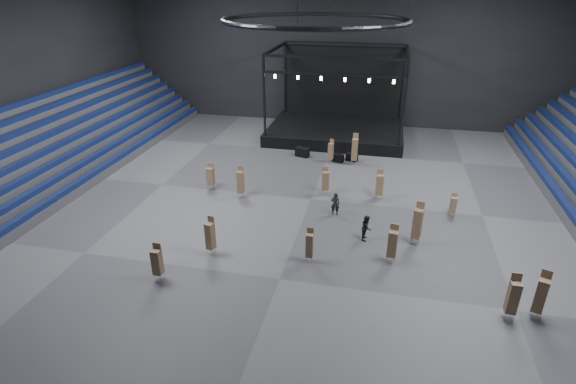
% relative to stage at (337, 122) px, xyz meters
% --- Properties ---
extents(floor, '(50.00, 50.00, 0.00)m').
position_rel_stage_xyz_m(floor, '(-0.00, -16.24, -1.45)').
color(floor, '#4D4D50').
rests_on(floor, ground).
extents(wall_back, '(50.00, 0.20, 18.00)m').
position_rel_stage_xyz_m(wall_back, '(-0.00, 4.76, 7.55)').
color(wall_back, black).
rests_on(wall_back, ground).
extents(wall_front, '(50.00, 0.20, 18.00)m').
position_rel_stage_xyz_m(wall_front, '(-0.00, -37.24, 7.55)').
color(wall_front, black).
rests_on(wall_front, ground).
extents(wall_left, '(0.20, 42.00, 18.00)m').
position_rel_stage_xyz_m(wall_left, '(-25.00, -16.24, 7.55)').
color(wall_left, black).
rests_on(wall_left, ground).
extents(bleachers_left, '(7.20, 40.00, 6.40)m').
position_rel_stage_xyz_m(bleachers_left, '(-22.94, -16.24, 0.28)').
color(bleachers_left, '#454547').
rests_on(bleachers_left, floor).
extents(stage, '(14.00, 10.00, 9.20)m').
position_rel_stage_xyz_m(stage, '(0.00, 0.00, 0.00)').
color(stage, black).
rests_on(stage, floor).
extents(truss_ring, '(12.30, 12.30, 5.15)m').
position_rel_stage_xyz_m(truss_ring, '(-0.00, -16.24, 11.55)').
color(truss_ring, black).
rests_on(truss_ring, ceiling).
extents(flight_case_left, '(1.42, 0.99, 0.86)m').
position_rel_stage_xyz_m(flight_case_left, '(-2.41, -7.25, -1.02)').
color(flight_case_left, black).
rests_on(flight_case_left, floor).
extents(flight_case_mid, '(1.21, 0.85, 0.73)m').
position_rel_stage_xyz_m(flight_case_mid, '(1.07, -7.92, -1.08)').
color(flight_case_mid, black).
rests_on(flight_case_mid, floor).
extents(flight_case_right, '(1.18, 0.84, 0.71)m').
position_rel_stage_xyz_m(flight_case_right, '(2.34, -7.40, -1.10)').
color(flight_case_right, black).
rests_on(flight_case_right, floor).
extents(chair_stack_0, '(0.43, 0.43, 2.23)m').
position_rel_stage_xyz_m(chair_stack_0, '(1.31, -24.57, -0.30)').
color(chair_stack_0, silver).
rests_on(chair_stack_0, floor).
extents(chair_stack_1, '(0.64, 0.64, 2.26)m').
position_rel_stage_xyz_m(chair_stack_1, '(0.90, -15.08, -0.25)').
color(chair_stack_1, silver).
rests_on(chair_stack_1, floor).
extents(chair_stack_2, '(0.52, 0.52, 2.60)m').
position_rel_stage_xyz_m(chair_stack_2, '(-5.42, -17.02, -0.11)').
color(chair_stack_2, silver).
rests_on(chair_stack_2, floor).
extents(chair_stack_3, '(0.42, 0.42, 1.77)m').
position_rel_stage_xyz_m(chair_stack_3, '(10.31, -16.77, -0.50)').
color(chair_stack_3, silver).
rests_on(chair_stack_3, floor).
extents(chair_stack_4, '(0.58, 0.58, 2.51)m').
position_rel_stage_xyz_m(chair_stack_4, '(6.11, -23.61, -0.14)').
color(chair_stack_4, silver).
rests_on(chair_stack_4, floor).
extents(chair_stack_5, '(0.59, 0.59, 2.56)m').
position_rel_stage_xyz_m(chair_stack_5, '(-4.74, -25.06, -0.14)').
color(chair_stack_5, silver).
rests_on(chair_stack_5, floor).
extents(chair_stack_6, '(0.65, 0.65, 2.93)m').
position_rel_stage_xyz_m(chair_stack_6, '(7.61, -21.12, 0.04)').
color(chair_stack_6, silver).
rests_on(chair_stack_6, floor).
extents(chair_stack_7, '(0.53, 0.53, 2.23)m').
position_rel_stage_xyz_m(chair_stack_7, '(-8.20, -16.20, -0.26)').
color(chair_stack_7, silver).
rests_on(chair_stack_7, floor).
extents(chair_stack_8, '(0.51, 0.51, 2.31)m').
position_rel_stage_xyz_m(chair_stack_8, '(-6.66, -28.21, -0.24)').
color(chair_stack_8, silver).
rests_on(chair_stack_8, floor).
extents(chair_stack_9, '(0.58, 0.58, 2.43)m').
position_rel_stage_xyz_m(chair_stack_9, '(5.08, -15.11, -0.17)').
color(chair_stack_9, silver).
rests_on(chair_stack_9, floor).
extents(chair_stack_10, '(0.65, 0.65, 2.74)m').
position_rel_stage_xyz_m(chair_stack_10, '(13.27, -27.05, -0.05)').
color(chair_stack_10, silver).
rests_on(chair_stack_10, floor).
extents(chair_stack_11, '(0.52, 0.52, 2.93)m').
position_rel_stage_xyz_m(chair_stack_11, '(2.60, -8.22, 0.03)').
color(chair_stack_11, silver).
rests_on(chair_stack_11, floor).
extents(chair_stack_12, '(0.53, 0.53, 2.24)m').
position_rel_stage_xyz_m(chair_stack_12, '(0.43, -8.23, -0.30)').
color(chair_stack_12, silver).
rests_on(chair_stack_12, floor).
extents(chair_stack_13, '(0.51, 0.51, 2.60)m').
position_rel_stage_xyz_m(chair_stack_13, '(11.93, -27.42, -0.11)').
color(chair_stack_13, silver).
rests_on(chair_stack_13, floor).
extents(man_center, '(0.67, 0.47, 1.73)m').
position_rel_stage_xyz_m(man_center, '(2.09, -18.33, -0.58)').
color(man_center, black).
rests_on(man_center, floor).
extents(crew_member, '(0.73, 0.90, 1.72)m').
position_rel_stage_xyz_m(crew_member, '(4.49, -21.26, -0.59)').
color(crew_member, black).
rests_on(crew_member, floor).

